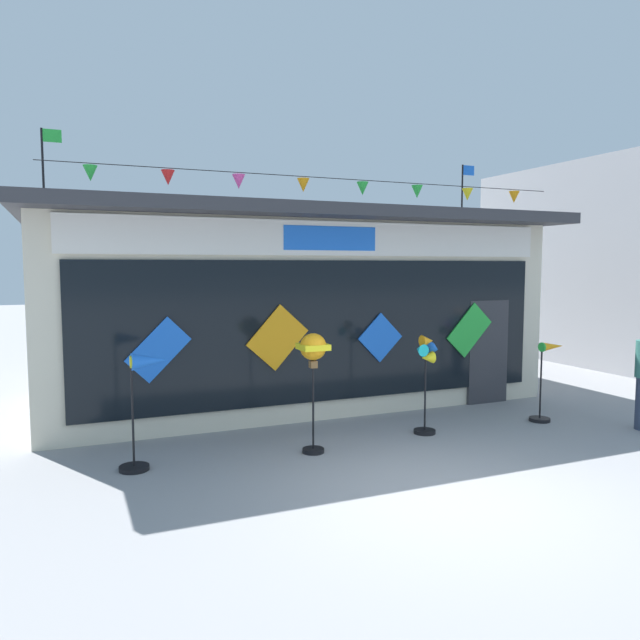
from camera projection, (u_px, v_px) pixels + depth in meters
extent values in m
plane|color=gray|center=(441.00, 495.00, 7.00)|extent=(80.00, 80.00, 0.00)
cube|color=beige|center=(283.00, 311.00, 12.42)|extent=(9.33, 4.66, 3.46)
cube|color=#333338|center=(289.00, 220.00, 11.91)|extent=(9.73, 5.42, 0.20)
cube|color=white|center=(330.00, 238.00, 10.12)|extent=(8.59, 0.08, 0.58)
cube|color=blue|center=(330.00, 238.00, 10.09)|extent=(1.68, 0.04, 0.40)
cube|color=black|center=(329.00, 331.00, 10.27)|extent=(8.40, 0.06, 2.41)
cube|color=#333338|center=(488.00, 352.00, 11.63)|extent=(0.90, 0.07, 2.00)
cube|color=blue|center=(158.00, 350.00, 9.11)|extent=(1.01, 0.03, 1.01)
cube|color=orange|center=(278.00, 338.00, 9.85)|extent=(1.08, 0.03, 1.09)
cube|color=blue|center=(380.00, 338.00, 10.60)|extent=(0.88, 0.03, 0.88)
cube|color=green|center=(469.00, 330.00, 11.35)|extent=(1.01, 0.03, 1.03)
cylinder|color=black|center=(334.00, 178.00, 9.89)|extent=(8.96, 0.01, 0.01)
cone|color=green|center=(90.00, 173.00, 8.44)|extent=(0.20, 0.20, 0.22)
cone|color=red|center=(168.00, 178.00, 8.86)|extent=(0.20, 0.20, 0.22)
cone|color=#EA4CA3|center=(239.00, 182.00, 9.28)|extent=(0.20, 0.20, 0.22)
cone|color=orange|center=(303.00, 185.00, 9.70)|extent=(0.20, 0.20, 0.22)
cone|color=green|center=(363.00, 189.00, 10.12)|extent=(0.20, 0.20, 0.22)
cone|color=green|center=(417.00, 192.00, 10.54)|extent=(0.20, 0.20, 0.22)
cone|color=yellow|center=(467.00, 195.00, 10.96)|extent=(0.20, 0.20, 0.22)
cone|color=orange|center=(514.00, 197.00, 11.38)|extent=(0.20, 0.20, 0.22)
cylinder|color=black|center=(43.00, 168.00, 10.46)|extent=(0.04, 0.04, 1.38)
cube|color=green|center=(52.00, 136.00, 10.47)|extent=(0.32, 0.02, 0.22)
cylinder|color=black|center=(462.00, 194.00, 13.91)|extent=(0.04, 0.04, 1.33)
cube|color=blue|center=(468.00, 170.00, 13.93)|extent=(0.32, 0.02, 0.22)
cylinder|color=black|center=(134.00, 468.00, 7.85)|extent=(0.39, 0.39, 0.06)
cylinder|color=black|center=(133.00, 416.00, 7.79)|extent=(0.03, 0.03, 1.43)
cone|color=blue|center=(150.00, 361.00, 7.82)|extent=(0.48, 0.25, 0.23)
cylinder|color=yellow|center=(131.00, 362.00, 7.73)|extent=(0.03, 0.16, 0.16)
cylinder|color=black|center=(313.00, 450.00, 8.60)|extent=(0.31, 0.31, 0.06)
cylinder|color=black|center=(313.00, 407.00, 8.54)|extent=(0.03, 0.03, 1.34)
sphere|color=orange|center=(313.00, 347.00, 8.46)|extent=(0.38, 0.38, 0.38)
cube|color=yellow|center=(313.00, 347.00, 8.46)|extent=(0.39, 0.39, 0.08)
cube|color=brown|center=(313.00, 364.00, 8.48)|extent=(0.10, 0.10, 0.10)
cylinder|color=black|center=(425.00, 431.00, 9.58)|extent=(0.35, 0.35, 0.06)
cylinder|color=black|center=(425.00, 391.00, 9.52)|extent=(0.03, 0.03, 1.36)
cylinder|color=black|center=(427.00, 349.00, 9.42)|extent=(0.06, 0.04, 0.06)
cone|color=blue|center=(434.00, 349.00, 9.47)|extent=(0.19, 0.20, 0.19)
cone|color=orange|center=(427.00, 341.00, 9.41)|extent=(0.20, 0.19, 0.19)
cone|color=#19B7BC|center=(420.00, 350.00, 9.37)|extent=(0.19, 0.20, 0.19)
cone|color=yellow|center=(427.00, 358.00, 9.43)|extent=(0.20, 0.19, 0.19)
cylinder|color=black|center=(540.00, 419.00, 10.33)|extent=(0.35, 0.35, 0.06)
cylinder|color=black|center=(541.00, 384.00, 10.27)|extent=(0.03, 0.03, 1.28)
cone|color=orange|center=(552.00, 346.00, 10.30)|extent=(0.47, 0.18, 0.16)
cylinder|color=green|center=(542.00, 347.00, 10.21)|extent=(0.03, 0.16, 0.16)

